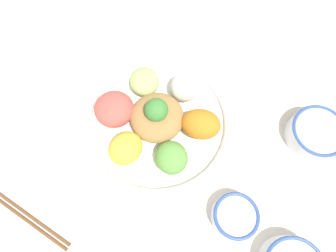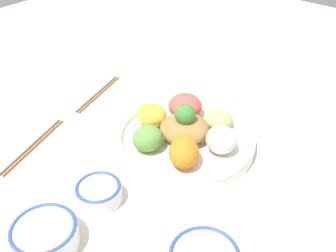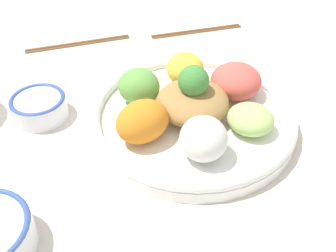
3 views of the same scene
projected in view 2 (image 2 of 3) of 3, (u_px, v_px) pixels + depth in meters
The scene contains 7 objects.
ground_plane at pixel (178, 143), 0.94m from camera, with size 2.40×2.40×0.00m, color silver.
salad_platter at pixel (184, 134), 0.92m from camera, with size 0.34×0.34×0.11m.
sauce_bowl_red at pixel (46, 236), 0.69m from camera, with size 0.12×0.12×0.05m.
sauce_bowl_dark at pixel (99, 192), 0.78m from camera, with size 0.09×0.09×0.04m.
chopsticks_pair_near at pixel (33, 145), 0.93m from camera, with size 0.08×0.22×0.01m.
chopsticks_pair_far at pixel (98, 93), 1.13m from camera, with size 0.07×0.21×0.01m.
serving_spoon_main at pixel (227, 85), 1.17m from camera, with size 0.07×0.13×0.01m.
Camera 2 is at (-0.45, 0.59, 0.58)m, focal length 42.00 mm.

